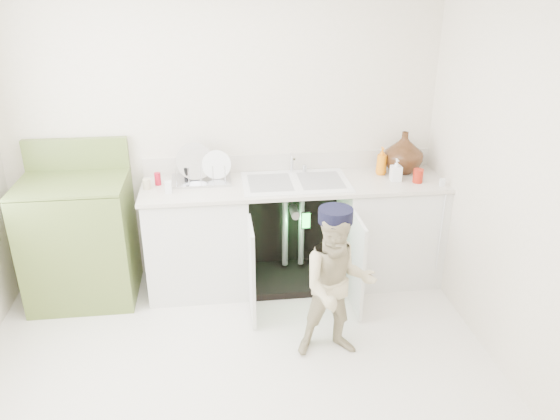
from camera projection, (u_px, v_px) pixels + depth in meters
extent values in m
plane|color=silver|center=(238.00, 379.00, 3.57)|extent=(3.50, 3.50, 0.00)
cube|color=silver|center=(224.00, 132.00, 4.42)|extent=(3.50, 2.50, 0.02)
cube|color=silver|center=(252.00, 391.00, 1.70)|extent=(3.50, 2.50, 0.02)
cube|color=silver|center=(524.00, 190.00, 3.26)|extent=(2.50, 3.00, 0.02)
cube|color=silver|center=(198.00, 240.00, 4.45)|extent=(0.80, 0.60, 0.86)
cube|color=silver|center=(388.00, 230.00, 4.63)|extent=(0.80, 0.60, 0.86)
cube|color=black|center=(290.00, 221.00, 4.79)|extent=(0.80, 0.06, 0.86)
cube|color=black|center=(294.00, 277.00, 4.71)|extent=(0.80, 0.60, 0.06)
cylinder|color=gray|center=(285.00, 228.00, 4.62)|extent=(0.05, 0.05, 0.70)
cylinder|color=gray|center=(301.00, 227.00, 4.63)|extent=(0.05, 0.05, 0.70)
cylinder|color=gray|center=(294.00, 212.00, 4.51)|extent=(0.07, 0.18, 0.07)
cube|color=silver|center=(252.00, 271.00, 4.06)|extent=(0.03, 0.40, 0.76)
cube|color=silver|center=(357.00, 265.00, 4.15)|extent=(0.02, 0.40, 0.76)
cube|color=beige|center=(296.00, 184.00, 4.36)|extent=(2.44, 0.64, 0.03)
cube|color=beige|center=(291.00, 162.00, 4.59)|extent=(2.44, 0.02, 0.15)
cube|color=white|center=(296.00, 183.00, 4.36)|extent=(0.85, 0.55, 0.02)
cube|color=gray|center=(270.00, 183.00, 4.33)|extent=(0.34, 0.40, 0.01)
cube|color=gray|center=(321.00, 181.00, 4.38)|extent=(0.34, 0.40, 0.01)
cylinder|color=silver|center=(292.00, 163.00, 4.52)|extent=(0.03, 0.03, 0.17)
cylinder|color=silver|center=(293.00, 156.00, 4.43)|extent=(0.02, 0.14, 0.02)
cylinder|color=silver|center=(305.00, 168.00, 4.55)|extent=(0.04, 0.04, 0.06)
cylinder|color=silver|center=(441.00, 231.00, 4.34)|extent=(0.01, 0.01, 0.70)
cube|color=silver|center=(442.00, 182.00, 4.27)|extent=(0.04, 0.02, 0.06)
cube|color=silver|center=(201.00, 180.00, 4.38)|extent=(0.47, 0.32, 0.02)
cylinder|color=silver|center=(196.00, 169.00, 4.35)|extent=(0.29, 0.11, 0.28)
cylinder|color=white|center=(217.00, 171.00, 4.36)|extent=(0.23, 0.06, 0.23)
cylinder|color=silver|center=(176.00, 176.00, 4.23)|extent=(0.01, 0.01, 0.14)
cylinder|color=silver|center=(188.00, 175.00, 4.24)|extent=(0.01, 0.01, 0.14)
cylinder|color=silver|center=(201.00, 175.00, 4.25)|extent=(0.01, 0.01, 0.14)
cylinder|color=silver|center=(213.00, 174.00, 4.26)|extent=(0.01, 0.01, 0.14)
cylinder|color=silver|center=(225.00, 174.00, 4.27)|extent=(0.01, 0.01, 0.14)
imported|color=#462414|center=(404.00, 152.00, 4.52)|extent=(0.33, 0.33, 0.34)
imported|color=orange|center=(382.00, 161.00, 4.48)|extent=(0.09, 0.09, 0.23)
imported|color=white|center=(396.00, 170.00, 4.35)|extent=(0.08, 0.08, 0.18)
cylinder|color=#A91E0E|center=(418.00, 176.00, 4.33)|extent=(0.08, 0.08, 0.11)
cylinder|color=#B40F25|center=(158.00, 179.00, 4.28)|extent=(0.05, 0.05, 0.10)
cylinder|color=beige|center=(147.00, 184.00, 4.21)|extent=(0.06, 0.06, 0.08)
cylinder|color=black|center=(187.00, 175.00, 4.34)|extent=(0.04, 0.04, 0.12)
cube|color=silver|center=(168.00, 187.00, 4.13)|extent=(0.05, 0.05, 0.09)
cube|color=olive|center=(81.00, 242.00, 4.30)|extent=(0.80, 0.65, 0.97)
cube|color=olive|center=(71.00, 182.00, 4.10)|extent=(0.80, 0.65, 0.02)
cube|color=olive|center=(76.00, 154.00, 4.31)|extent=(0.80, 0.06, 0.25)
cylinder|color=black|center=(37.00, 192.00, 3.94)|extent=(0.18, 0.18, 0.02)
cylinder|color=silver|center=(37.00, 191.00, 3.93)|extent=(0.21, 0.21, 0.01)
cylinder|color=black|center=(49.00, 177.00, 4.23)|extent=(0.18, 0.18, 0.02)
cylinder|color=silver|center=(48.00, 176.00, 4.22)|extent=(0.21, 0.21, 0.01)
cylinder|color=black|center=(94.00, 190.00, 3.98)|extent=(0.18, 0.18, 0.02)
cylinder|color=silver|center=(94.00, 188.00, 3.98)|extent=(0.21, 0.21, 0.01)
cylinder|color=black|center=(102.00, 175.00, 4.27)|extent=(0.18, 0.18, 0.02)
cylinder|color=silver|center=(102.00, 174.00, 4.27)|extent=(0.21, 0.21, 0.01)
imported|color=#CBB792|center=(337.00, 286.00, 3.62)|extent=(0.52, 0.41, 1.07)
cylinder|color=black|center=(341.00, 216.00, 3.41)|extent=(0.22, 0.22, 0.09)
cube|color=black|center=(337.00, 215.00, 3.52)|extent=(0.17, 0.09, 0.01)
cube|color=black|center=(306.00, 220.00, 4.12)|extent=(0.07, 0.01, 0.14)
cube|color=#26F23F|center=(306.00, 221.00, 4.11)|extent=(0.06, 0.00, 0.12)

